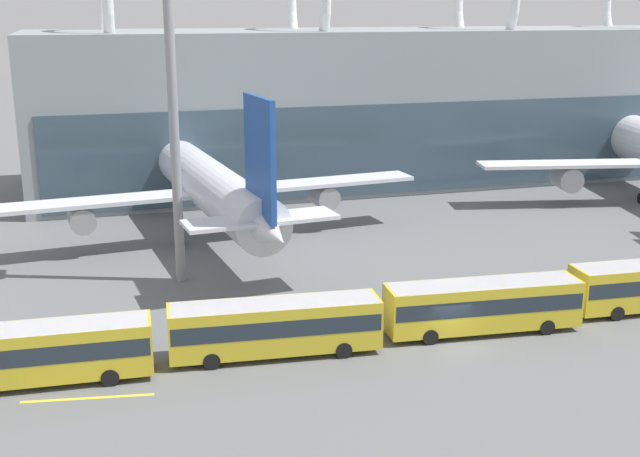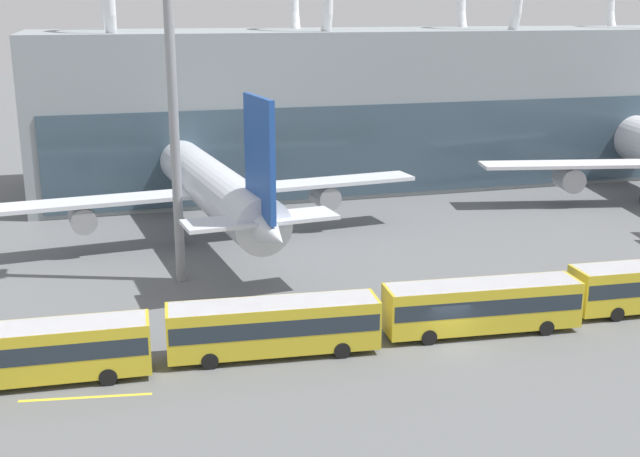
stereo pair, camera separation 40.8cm
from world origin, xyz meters
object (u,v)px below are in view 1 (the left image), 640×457
Objects in this scene: shuttle_bus_3 at (483,303)px; shuttle_bus_2 at (275,325)px; airliner_at_gate_near at (207,183)px; floodlight_mast at (172,87)px; shuttle_bus_1 at (35,351)px.

shuttle_bus_2 is at bearing -176.43° from shuttle_bus_3.
shuttle_bus_3 is (13.51, -0.28, 0.00)m from shuttle_bus_2.
airliner_at_gate_near is at bearing 94.98° from shuttle_bus_2.
airliner_at_gate_near is 29.48m from shuttle_bus_3.
floodlight_mast reaches higher than shuttle_bus_2.
airliner_at_gate_near reaches higher than shuttle_bus_3.
floodlight_mast is (9.72, 15.26, 12.65)m from shuttle_bus_1.
shuttle_bus_1 is 0.51× the size of floodlight_mast.
airliner_at_gate_near is 14.51m from floodlight_mast.
airliner_at_gate_near is at bearing 65.36° from shuttle_bus_1.
shuttle_bus_2 is at bearing 2.92° from shuttle_bus_1.
shuttle_bus_3 is (27.02, -0.31, 0.00)m from shuttle_bus_1.
shuttle_bus_1 is at bearing -122.48° from floodlight_mast.
floodlight_mast is (-3.76, -10.41, 9.40)m from airliner_at_gate_near.
shuttle_bus_3 is at bearing 2.39° from shuttle_bus_1.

